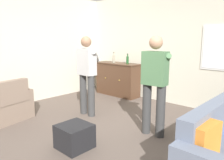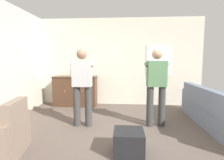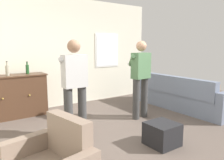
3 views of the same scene
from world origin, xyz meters
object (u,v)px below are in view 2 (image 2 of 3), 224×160
object	(u,v)px
bottle_wine_green	(71,73)
person_standing_left	(82,84)
couch	(213,112)
sideboard_cabinet	(75,91)
bottle_liquor_amber	(85,73)
ottoman	(129,142)
armchair	(0,138)
person_standing_right	(156,84)

from	to	relation	value
bottle_wine_green	person_standing_left	distance (m)	1.84
couch	sideboard_cabinet	size ratio (longest dim) A/B	1.91
sideboard_cabinet	bottle_liquor_amber	world-z (taller)	bottle_liquor_amber
ottoman	armchair	bearing A→B (deg)	-173.15
armchair	bottle_liquor_amber	xyz separation A→B (m)	(0.59, 3.11, 0.77)
bottle_wine_green	ottoman	size ratio (longest dim) A/B	0.67
bottle_wine_green	person_standing_right	bearing A→B (deg)	-33.76
couch	person_standing_right	distance (m)	1.36
armchair	bottle_wine_green	xyz separation A→B (m)	(0.16, 3.01, 0.78)
ottoman	person_standing_left	bearing A→B (deg)	131.23
ottoman	person_standing_right	bearing A→B (deg)	63.07
sideboard_cabinet	person_standing_left	xyz separation A→B (m)	(0.65, -1.71, 0.46)
couch	person_standing_right	world-z (taller)	person_standing_right
bottle_wine_green	bottle_liquor_amber	xyz separation A→B (m)	(0.43, 0.10, -0.01)
bottle_wine_green	bottle_liquor_amber	world-z (taller)	bottle_wine_green
ottoman	person_standing_left	size ratio (longest dim) A/B	0.27
armchair	person_standing_left	bearing A→B (deg)	55.77
armchair	person_standing_left	xyz separation A→B (m)	(0.92, 1.35, 0.65)
sideboard_cabinet	person_standing_left	world-z (taller)	person_standing_left
armchair	bottle_liquor_amber	size ratio (longest dim) A/B	3.52
ottoman	bottle_wine_green	bearing A→B (deg)	121.97
bottle_wine_green	ottoman	world-z (taller)	bottle_wine_green
person_standing_left	bottle_liquor_amber	bearing A→B (deg)	100.50
bottle_liquor_amber	ottoman	bearing A→B (deg)	-65.61
couch	bottle_liquor_amber	xyz separation A→B (m)	(-3.14, 1.68, 0.73)
armchair	bottle_liquor_amber	world-z (taller)	bottle_liquor_amber
ottoman	person_standing_left	world-z (taller)	person_standing_left
bottle_liquor_amber	couch	bearing A→B (deg)	-28.15
bottle_liquor_amber	person_standing_right	size ratio (longest dim) A/B	0.17
bottle_liquor_amber	person_standing_left	world-z (taller)	person_standing_left
person_standing_left	sideboard_cabinet	bearing A→B (deg)	110.75
armchair	ottoman	xyz separation A→B (m)	(1.90, 0.23, -0.11)
armchair	couch	bearing A→B (deg)	21.03
sideboard_cabinet	ottoman	distance (m)	3.28
bottle_wine_green	person_standing_left	size ratio (longest dim) A/B	0.18
ottoman	person_standing_left	xyz separation A→B (m)	(-0.98, 1.12, 0.76)
couch	ottoman	size ratio (longest dim) A/B	5.72
armchair	person_standing_right	world-z (taller)	person_standing_right
sideboard_cabinet	bottle_liquor_amber	xyz separation A→B (m)	(0.32, 0.05, 0.58)
sideboard_cabinet	person_standing_right	xyz separation A→B (m)	(2.25, -1.62, 0.46)
bottle_liquor_amber	bottle_wine_green	bearing A→B (deg)	-167.61
sideboard_cabinet	ottoman	size ratio (longest dim) A/B	2.99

